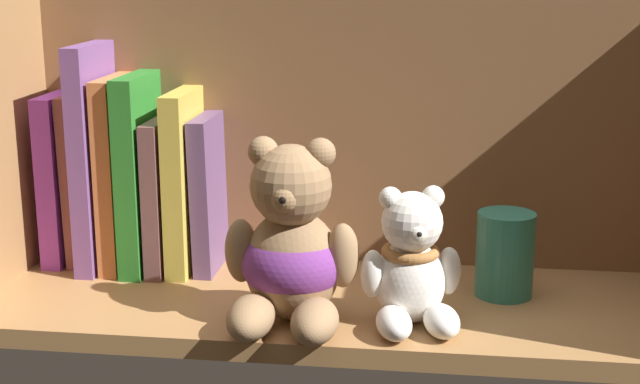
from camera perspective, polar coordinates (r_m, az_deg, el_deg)
The scene contains 13 objects.
shelf_board at distance 95.59cm, azimuth 0.93°, elevation -7.12°, with size 69.84×24.30×2.00cm, color #9E7042.
shelf_back_panel at distance 103.42cm, azimuth 1.78°, elevation 3.60°, with size 72.24×1.20×33.36cm, color brown.
book_0 at distance 109.12cm, azimuth -15.56°, elevation 0.90°, with size 2.26×10.43×19.14cm, color purple.
book_1 at distance 108.20cm, azimuth -14.40°, elevation 0.90°, with size 1.71×9.64×19.26cm, color brown.
book_2 at distance 106.76cm, azimuth -13.35°, elevation 2.33°, with size 2.09×14.84×24.88cm, color #6F4582.
book_3 at distance 106.29cm, azimuth -12.05°, elevation 1.37°, with size 2.06×13.76×21.34cm, color #CB6F3B.
book_4 at distance 105.41cm, azimuth -10.71°, elevation 1.42°, with size 2.40×14.97×21.66cm, color #277325.
book_5 at distance 105.22cm, azimuth -9.35°, elevation 0.12°, with size 1.83×14.35×16.90cm, color brown.
book_6 at distance 104.17cm, azimuth -8.09°, elevation 0.89°, with size 2.27×14.02×19.95cm, color gold.
book_7 at distance 103.86cm, azimuth -6.72°, elevation 0.10°, with size 2.00×11.67×17.16cm, color #60436D.
teddy_bear_larger at distance 87.27cm, azimuth -1.80°, elevation -3.67°, with size 12.95×13.47×17.84cm.
teddy_bear_smaller at distance 87.33cm, azimuth 5.68°, elevation -4.63°, with size 10.21×10.47×13.35cm.
pillar_candle at distance 96.51cm, azimuth 11.35°, elevation -3.79°, with size 5.93×5.93×8.79cm, color #2D7A66.
Camera 1 is at (10.21, -88.30, 36.16)cm, focal length 51.82 mm.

